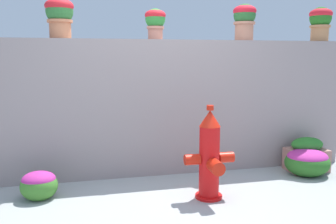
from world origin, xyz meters
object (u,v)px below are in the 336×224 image
object	(u,v)px
potted_plant_1	(60,14)
flower_bush_left	(307,161)
flower_bush_right	(39,184)
potted_plant_3	(244,19)
potted_plant_4	(320,21)
planter_box	(306,155)
fire_hydrant	(210,157)
potted_plant_2	(155,21)

from	to	relation	value
potted_plant_1	flower_bush_left	world-z (taller)	potted_plant_1
potted_plant_1	flower_bush_right	bearing A→B (deg)	-111.34
flower_bush_left	flower_bush_right	bearing A→B (deg)	-179.02
flower_bush_right	potted_plant_3	bearing A→B (deg)	13.42
potted_plant_4	planter_box	distance (m)	1.80
planter_box	potted_plant_4	bearing A→B (deg)	47.74
fire_hydrant	flower_bush_left	bearing A→B (deg)	16.88
potted_plant_3	flower_bush_left	distance (m)	1.94
potted_plant_2	flower_bush_right	xyz separation A→B (m)	(-1.34, -0.64, -1.71)
potted_plant_1	planter_box	distance (m)	3.46
potted_plant_4	fire_hydrant	size ratio (longest dim) A/B	0.47
potted_plant_4	flower_bush_left	distance (m)	1.89
potted_plant_2	flower_bush_left	xyz separation A→B (m)	(1.78, -0.58, -1.70)
potted_plant_3	potted_plant_4	world-z (taller)	potted_plant_3
potted_plant_1	flower_bush_left	bearing A→B (deg)	-11.05
planter_box	flower_bush_left	bearing A→B (deg)	-120.76
flower_bush_right	potted_plant_2	bearing A→B (deg)	25.38
potted_plant_3	potted_plant_1	bearing A→B (deg)	179.36
flower_bush_left	flower_bush_right	size ratio (longest dim) A/B	1.48
flower_bush_left	potted_plant_4	bearing A→B (deg)	50.46
potted_plant_4	flower_bush_left	bearing A→B (deg)	-129.54
potted_plant_1	potted_plant_3	distance (m)	2.24
potted_plant_2	flower_bush_left	world-z (taller)	potted_plant_2
fire_hydrant	flower_bush_left	distance (m)	1.51
potted_plant_1	planter_box	size ratio (longest dim) A/B	0.93
potted_plant_4	planter_box	size ratio (longest dim) A/B	0.92
flower_bush_right	planter_box	world-z (taller)	planter_box
fire_hydrant	flower_bush_left	size ratio (longest dim) A/B	1.74
potted_plant_2	flower_bush_right	size ratio (longest dim) A/B	0.99
potted_plant_2	flower_bush_left	distance (m)	2.53
fire_hydrant	flower_bush_right	bearing A→B (deg)	167.41
potted_plant_1	potted_plant_4	xyz separation A→B (m)	(3.35, -0.00, -0.00)
flower_bush_left	planter_box	distance (m)	0.18
potted_plant_3	planter_box	bearing A→B (deg)	-27.97
flower_bush_left	potted_plant_3	bearing A→B (deg)	140.08
potted_plant_3	flower_bush_right	world-z (taller)	potted_plant_3
potted_plant_2	planter_box	world-z (taller)	potted_plant_2
potted_plant_4	flower_bush_left	size ratio (longest dim) A/B	0.82
potted_plant_2	flower_bush_left	bearing A→B (deg)	-18.15
potted_plant_1	planter_box	bearing A→B (deg)	-7.93
potted_plant_4	potted_plant_2	bearing A→B (deg)	179.46
potted_plant_1	potted_plant_4	world-z (taller)	potted_plant_1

